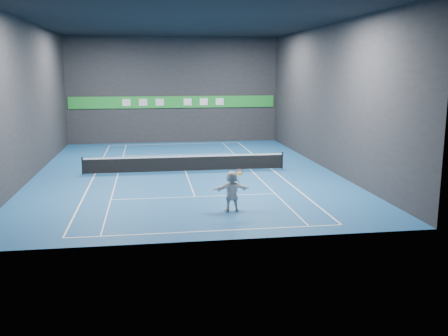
{
  "coord_description": "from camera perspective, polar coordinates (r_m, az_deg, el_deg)",
  "views": [
    {
      "loc": [
        -2.17,
        -30.44,
        6.19
      ],
      "look_at": [
        1.4,
        -6.83,
        1.5
      ],
      "focal_mm": 40.0,
      "sensor_mm": 36.0,
      "label": 1
    }
  ],
  "objects": [
    {
      "name": "wall_back",
      "position": [
        43.53,
        -5.8,
        8.83
      ],
      "size": [
        18.0,
        0.1,
        9.0
      ],
      "primitive_type": "cube",
      "color": "#242427",
      "rests_on": "ground"
    },
    {
      "name": "tennis_racket",
      "position": [
        22.15,
        1.76,
        -0.57
      ],
      "size": [
        0.43,
        0.31,
        0.74
      ],
      "color": "#B51317",
      "rests_on": "player"
    },
    {
      "name": "service_line_far",
      "position": [
        37.42,
        -5.16,
        1.55
      ],
      "size": [
        8.23,
        0.06,
        0.01
      ],
      "primitive_type": "cube",
      "color": "white",
      "rests_on": "ground"
    },
    {
      "name": "center_service_line",
      "position": [
        31.14,
        -4.43,
        -0.38
      ],
      "size": [
        0.06,
        12.8,
        0.01
      ],
      "primitive_type": "cube",
      "color": "white",
      "rests_on": "ground"
    },
    {
      "name": "wall_front",
      "position": [
        17.66,
        -1.5,
        5.61
      ],
      "size": [
        18.0,
        0.1,
        9.0
      ],
      "primitive_type": "cube",
      "color": "#242427",
      "rests_on": "ground"
    },
    {
      "name": "sideline_doubles_right",
      "position": [
        32.0,
        5.42,
        -0.09
      ],
      "size": [
        0.08,
        23.78,
        0.01
      ],
      "primitive_type": "cube",
      "color": "white",
      "rests_on": "ground"
    },
    {
      "name": "ground",
      "position": [
        31.14,
        -4.43,
        -0.39
      ],
      "size": [
        26.0,
        26.0,
        0.0
      ],
      "primitive_type": "plane",
      "color": "navy",
      "rests_on": "ground"
    },
    {
      "name": "baseline_near",
      "position": [
        19.68,
        -1.84,
        -7.22
      ],
      "size": [
        10.98,
        0.08,
        0.01
      ],
      "primitive_type": "cube",
      "color": "white",
      "rests_on": "ground"
    },
    {
      "name": "tennis_net",
      "position": [
        31.04,
        -4.45,
        0.59
      ],
      "size": [
        12.5,
        0.1,
        1.07
      ],
      "color": "black",
      "rests_on": "ground"
    },
    {
      "name": "baseline_far",
      "position": [
        42.84,
        -5.61,
        2.75
      ],
      "size": [
        10.98,
        0.08,
        0.01
      ],
      "primitive_type": "cube",
      "color": "white",
      "rests_on": "ground"
    },
    {
      "name": "tennis_ball",
      "position": [
        21.95,
        -0.25,
        2.06
      ],
      "size": [
        0.06,
        0.06,
        0.06
      ],
      "primitive_type": "sphere",
      "color": "#B4DA24",
      "rests_on": "player"
    },
    {
      "name": "sponsor_banner",
      "position": [
        43.51,
        -5.77,
        7.51
      ],
      "size": [
        17.64,
        0.11,
        1.0
      ],
      "color": "green",
      "rests_on": "wall_back"
    },
    {
      "name": "sideline_singles_left",
      "position": [
        31.12,
        -12.0,
        -0.6
      ],
      "size": [
        0.06,
        23.78,
        0.01
      ],
      "primitive_type": "cube",
      "color": "white",
      "rests_on": "ground"
    },
    {
      "name": "wall_right",
      "position": [
        32.47,
        11.65,
        7.9
      ],
      "size": [
        0.1,
        26.0,
        9.0
      ],
      "primitive_type": "cube",
      "color": "#242427",
      "rests_on": "ground"
    },
    {
      "name": "sideline_singles_right",
      "position": [
        31.69,
        3.0,
        -0.16
      ],
      "size": [
        0.06,
        23.78,
        0.01
      ],
      "primitive_type": "cube",
      "color": "white",
      "rests_on": "ground"
    },
    {
      "name": "wall_left",
      "position": [
        31.24,
        -21.39,
        7.25
      ],
      "size": [
        0.1,
        26.0,
        9.0
      ],
      "primitive_type": "cube",
      "color": "#242427",
      "rests_on": "ground"
    },
    {
      "name": "ceiling",
      "position": [
        30.65,
        -4.69,
        16.33
      ],
      "size": [
        26.0,
        26.0,
        0.0
      ],
      "primitive_type": "plane",
      "color": "black",
      "rests_on": "ground"
    },
    {
      "name": "sideline_doubles_left",
      "position": [
        31.24,
        -14.52,
        -0.67
      ],
      "size": [
        0.08,
        23.78,
        0.01
      ],
      "primitive_type": "cube",
      "color": "white",
      "rests_on": "ground"
    },
    {
      "name": "player",
      "position": [
        22.22,
        0.9,
        -2.63
      ],
      "size": [
        1.72,
        0.63,
        1.83
      ],
      "primitive_type": "imported",
      "rotation": [
        0.0,
        0.0,
        3.19
      ],
      "color": "white",
      "rests_on": "ground"
    },
    {
      "name": "service_line_near",
      "position": [
        24.92,
        -3.34,
        -3.29
      ],
      "size": [
        8.23,
        0.06,
        0.01
      ],
      "primitive_type": "cube",
      "color": "white",
      "rests_on": "ground"
    }
  ]
}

